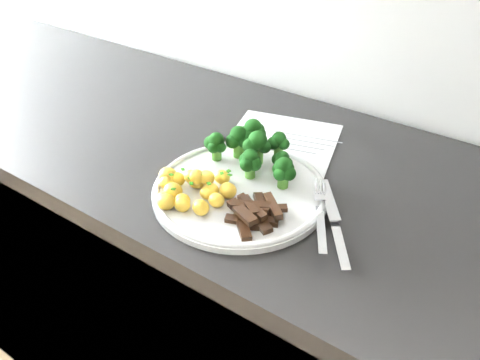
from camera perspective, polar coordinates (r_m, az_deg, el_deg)
counter at (r=1.22m, az=4.83°, el=-17.14°), size 2.40×0.60×0.90m
recipe_paper at (r=0.97m, az=4.13°, el=3.18°), size 0.29×0.35×0.00m
plate at (r=0.86m, az=0.00°, el=-1.16°), size 0.31×0.31×0.02m
broccoli at (r=0.89m, az=1.70°, el=3.78°), size 0.20×0.12×0.08m
potatoes at (r=0.84m, az=-5.69°, el=-0.94°), size 0.14×0.14×0.04m
beef_strips at (r=0.79m, az=1.74°, el=-3.83°), size 0.10×0.11×0.03m
fork at (r=0.79m, az=9.36°, el=-4.31°), size 0.11×0.18×0.02m
knife at (r=0.78m, az=11.14°, el=-5.96°), size 0.14×0.19×0.02m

